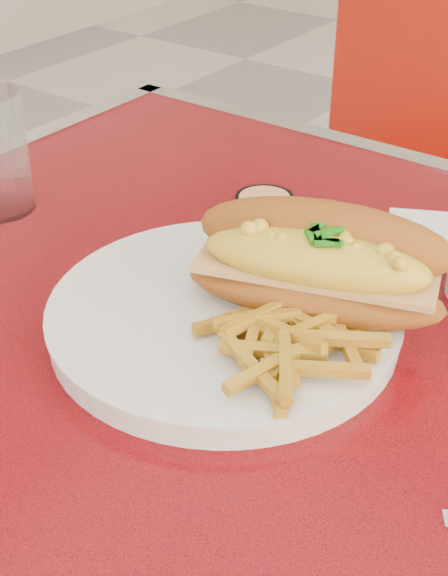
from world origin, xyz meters
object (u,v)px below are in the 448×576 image
Objects in this scene: dinner_plate at (224,316)px; sauce_cup_left at (264,209)px; mac_hoagie at (318,263)px; fork at (238,353)px; diner_table at (380,529)px.

dinner_plate is 5.49× the size of sauce_cup_left.
dinner_plate is 1.60× the size of mac_hoagie.
mac_hoagie is 0.10m from fork.
mac_hoagie is 0.19m from sauce_cup_left.
mac_hoagie reaches higher than diner_table.
sauce_cup_left is (-0.23, 0.16, 0.18)m from diner_table.
dinner_plate is at bearing -157.88° from mac_hoagie.
sauce_cup_left is (-0.08, 0.17, 0.00)m from dinner_plate.
fork is 1.96× the size of sauce_cup_left.
fork is at bearing -150.43° from diner_table.
sauce_cup_left is at bearing 146.24° from diner_table.
diner_table is 0.22m from fork.
diner_table is at bearing 6.90° from dinner_plate.
diner_table is 0.33m from sauce_cup_left.
diner_table is 0.23m from dinner_plate.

